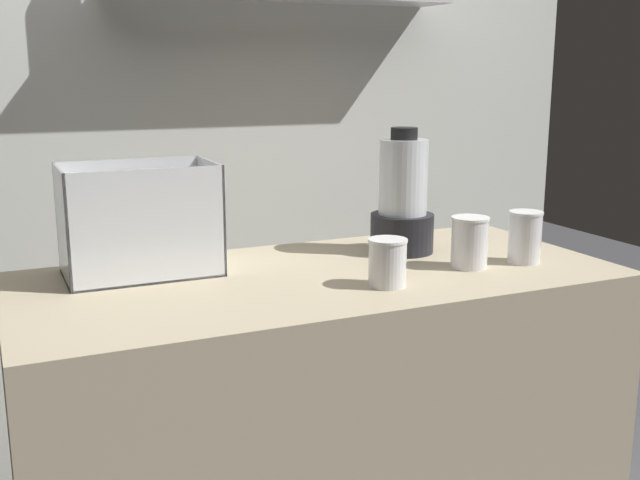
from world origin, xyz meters
TOP-DOWN VIEW (x-y plane):
  - counter at (0.00, 0.00)m, footprint 1.40×0.64m
  - back_wall_unit at (0.00, 0.77)m, footprint 2.60×0.24m
  - carrot_display_bin at (-0.37, 0.17)m, footprint 0.35×0.22m
  - blender_pitcher at (0.28, 0.11)m, footprint 0.16×0.16m
  - juice_cup_orange_far_left at (0.09, -0.16)m, footprint 0.09×0.09m
  - juice_cup_beet_left at (0.35, -0.10)m, footprint 0.09×0.09m
  - juice_cup_mango_middle at (0.50, -0.11)m, footprint 0.08×0.08m

SIDE VIEW (x-z plane):
  - counter at x=0.00m, z-range 0.00..0.90m
  - juice_cup_orange_far_left at x=0.09m, z-range 0.90..1.00m
  - juice_cup_beet_left at x=0.35m, z-range 0.89..1.02m
  - juice_cup_mango_middle at x=0.50m, z-range 0.89..1.02m
  - carrot_display_bin at x=-0.37m, z-range 0.85..1.11m
  - blender_pitcher at x=0.28m, z-range 0.87..1.19m
  - back_wall_unit at x=0.00m, z-range 0.01..2.51m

